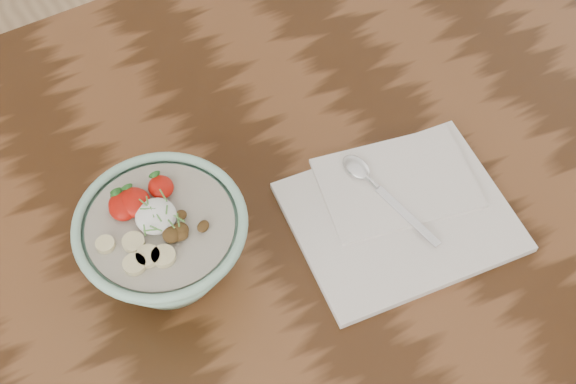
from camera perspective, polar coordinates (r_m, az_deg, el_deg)
name	(u,v)px	position (r cm, az deg, el deg)	size (l,w,h in cm)	color
table	(274,242)	(107.86, -1.03, -3.57)	(160.00, 90.00, 75.00)	#381F0E
breakfast_bowl	(164,242)	(90.69, -8.81, -3.53)	(19.08, 19.08, 12.41)	#90C2A9
napkin	(400,209)	(99.68, 7.94, -1.24)	(28.02, 24.10, 1.60)	white
spoon	(369,179)	(100.19, 5.76, 0.93)	(4.90, 16.69, 0.87)	silver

